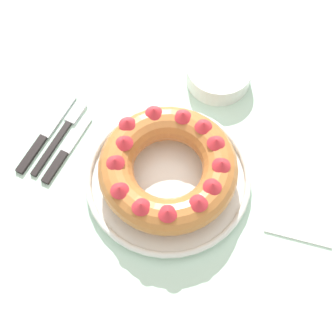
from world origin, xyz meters
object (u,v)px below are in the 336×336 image
Objects in this scene: serving_dish at (168,178)px; bundt_cake at (168,168)px; serving_knife at (43,138)px; napkin at (301,218)px; fork at (62,132)px; side_bowl at (220,74)px; cake_knife at (64,153)px.

serving_dish is 0.05m from bundt_cake.
bundt_cake is 0.27m from serving_knife.
fork is at bearing -175.86° from napkin.
serving_dish is 0.26m from side_bowl.
side_bowl is (0.21, 0.30, 0.02)m from cake_knife.
fork is at bearing 120.47° from cake_knife.
bundt_cake is 0.24m from fork.
serving_knife is 1.22× the size of cake_knife.
fork is (-0.24, 0.00, -0.01)m from serving_dish.
serving_knife reaches higher than fork.
serving_dish reaches higher than napkin.
bundt_cake is at bearing -171.53° from napkin.
serving_knife reaches higher than napkin.
serving_dish is 1.92× the size of cake_knife.
bundt_cake reaches higher than serving_knife.
bundt_cake is 1.28× the size of serving_knife.
cake_knife is at bearing -170.76° from napkin.
cake_knife is 1.33× the size of napkin.
bundt_cake is at bearing 121.09° from serving_dish.
napkin is at bearing -40.66° from side_bowl.
fork is 0.05m from cake_knife.
serving_dish is 1.23× the size of bundt_cake.
serving_knife is 1.46× the size of side_bowl.
bundt_cake is 2.08× the size of napkin.
fork reaches higher than napkin.
serving_dish reaches higher than serving_knife.
fork is 0.50m from napkin.
bundt_cake is at bearing -88.83° from side_bowl.
bundt_cake is 0.26m from side_bowl.
cake_knife is 0.47m from napkin.
serving_dish is at bearing 3.91° from serving_knife.
bundt_cake reaches higher than napkin.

